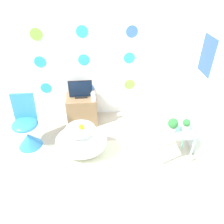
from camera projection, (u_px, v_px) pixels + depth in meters
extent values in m
plane|color=#BCB29E|center=(91.00, 214.00, 2.74)|extent=(12.00, 12.00, 0.00)
cube|color=white|center=(85.00, 52.00, 3.79)|extent=(4.39, 0.04, 2.60)
cylinder|color=#33B2BF|center=(46.00, 88.00, 4.10)|extent=(0.20, 0.01, 0.20)
cylinder|color=#3F72CC|center=(89.00, 89.00, 4.19)|extent=(0.20, 0.01, 0.20)
cylinder|color=#8CCC4C|center=(130.00, 84.00, 4.22)|extent=(0.20, 0.01, 0.20)
cylinder|color=#33B2BF|center=(40.00, 62.00, 3.79)|extent=(0.20, 0.01, 0.20)
cylinder|color=#33B2BF|center=(84.00, 60.00, 3.85)|extent=(0.20, 0.01, 0.20)
cylinder|color=#33B2BF|center=(129.00, 58.00, 3.90)|extent=(0.20, 0.01, 0.20)
cylinder|color=#8CCC4C|center=(36.00, 34.00, 3.52)|extent=(0.20, 0.01, 0.20)
cylinder|color=#33B2BF|center=(82.00, 32.00, 3.57)|extent=(0.20, 0.01, 0.20)
cylinder|color=#3F72CC|center=(132.00, 32.00, 3.64)|extent=(0.20, 0.01, 0.20)
cube|color=silver|center=(209.00, 76.00, 3.01)|extent=(0.04, 3.19, 2.60)
cube|color=white|center=(208.00, 56.00, 2.95)|extent=(0.02, 0.44, 0.60)
cube|color=#3359B2|center=(207.00, 56.00, 2.95)|extent=(0.01, 0.36, 0.52)
cube|color=silver|center=(84.00, 161.00, 3.46)|extent=(1.36, 0.85, 0.01)
ellipsoid|color=white|center=(81.00, 142.00, 3.41)|extent=(0.81, 0.56, 0.56)
cylinder|color=#B2DBEA|center=(80.00, 129.00, 3.26)|extent=(0.46, 0.46, 0.01)
sphere|color=yellow|center=(82.00, 127.00, 3.21)|extent=(0.08, 0.08, 0.08)
sphere|color=yellow|center=(81.00, 126.00, 3.18)|extent=(0.05, 0.05, 0.05)
cone|color=orange|center=(81.00, 127.00, 3.17)|extent=(0.02, 0.02, 0.02)
cone|color=#338CE0|center=(29.00, 140.00, 3.68)|extent=(0.39, 0.39, 0.25)
ellipsoid|color=#338CE0|center=(25.00, 124.00, 3.49)|extent=(0.42, 0.42, 0.15)
cube|color=#338CE0|center=(24.00, 107.00, 3.48)|extent=(0.35, 0.10, 0.46)
cube|color=#8E704C|center=(82.00, 109.00, 4.16)|extent=(0.55, 0.43, 0.55)
cube|color=white|center=(82.00, 111.00, 3.93)|extent=(0.47, 0.01, 0.15)
cube|color=black|center=(81.00, 96.00, 3.99)|extent=(0.22, 0.12, 0.02)
cube|color=black|center=(80.00, 89.00, 3.90)|extent=(0.42, 0.01, 0.32)
cube|color=#0F1E38|center=(80.00, 89.00, 3.90)|extent=(0.40, 0.01, 0.30)
cylinder|color=white|center=(93.00, 97.00, 3.84)|extent=(0.08, 0.08, 0.16)
cylinder|color=white|center=(93.00, 92.00, 3.79)|extent=(0.04, 0.04, 0.03)
cube|color=#99E0D8|center=(178.00, 131.00, 3.24)|extent=(0.47, 0.36, 0.02)
cylinder|color=#99E0D8|center=(165.00, 153.00, 3.25)|extent=(0.03, 0.03, 0.52)
cylinder|color=#99E0D8|center=(192.00, 151.00, 3.28)|extent=(0.03, 0.03, 0.52)
cylinder|color=#99E0D8|center=(159.00, 139.00, 3.50)|extent=(0.03, 0.03, 0.52)
cylinder|color=#99E0D8|center=(184.00, 137.00, 3.54)|extent=(0.03, 0.03, 0.52)
cylinder|color=beige|center=(172.00, 129.00, 3.19)|extent=(0.11, 0.11, 0.09)
sphere|color=#2D7A38|center=(173.00, 123.00, 3.13)|extent=(0.15, 0.15, 0.15)
cylinder|color=beige|center=(185.00, 127.00, 3.22)|extent=(0.11, 0.11, 0.09)
sphere|color=#2D7A38|center=(187.00, 123.00, 3.17)|extent=(0.11, 0.11, 0.11)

